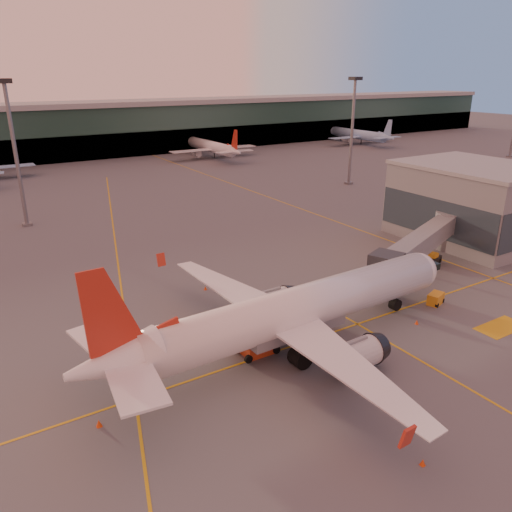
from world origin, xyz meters
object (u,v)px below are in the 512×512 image
gpu_cart (436,299)px  pushback_tug (432,259)px  main_airplane (291,313)px  catering_truck (255,333)px

gpu_cart → pushback_tug: pushback_tug is taller
gpu_cart → pushback_tug: size_ratio=0.75×
main_airplane → catering_truck: 4.13m
catering_truck → gpu_cart: bearing=-4.4°
gpu_cart → main_airplane: bearing=160.5°
gpu_cart → catering_truck: bearing=157.7°
catering_truck → gpu_cart: size_ratio=2.00×
catering_truck → gpu_cart: (24.74, -1.92, -1.66)m
gpu_cart → pushback_tug: (10.73, 9.50, 0.01)m
pushback_tug → main_airplane: bearing=-177.2°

